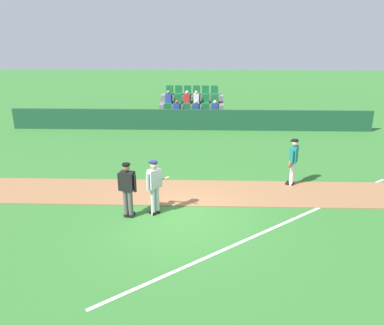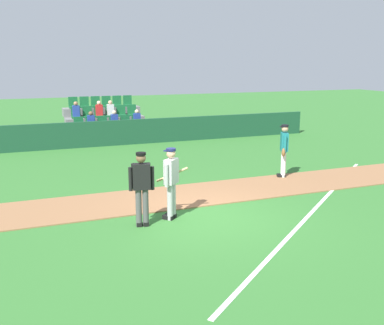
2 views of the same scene
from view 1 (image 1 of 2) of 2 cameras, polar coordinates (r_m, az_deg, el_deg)
name	(u,v)px [view 1 (image 1 of 2)]	position (r m, az deg, el deg)	size (l,w,h in m)	color
ground_plane	(178,217)	(12.32, -1.97, -7.86)	(80.00, 80.00, 0.00)	#33702D
infield_dirt_path	(182,192)	(13.96, -1.49, -4.33)	(28.00, 2.21, 0.03)	#936642
foul_line_chalk	(278,226)	(12.06, 12.42, -8.97)	(12.00, 0.10, 0.01)	white
dugout_fence	(191,120)	(21.99, -0.22, 6.21)	(20.00, 0.16, 1.15)	#19472D
stadium_bleachers	(192,112)	(23.79, -0.07, 7.37)	(3.90, 2.95, 2.05)	slate
batter_grey_jersey	(155,185)	(12.13, -5.45, -3.34)	(0.73, 0.68, 1.76)	#B2B2B2
umpire_home_plate	(128,187)	(12.05, -9.34, -3.52)	(0.58, 0.36, 1.76)	#4C4C4C
runner_teal_jersey	(293,161)	(14.70, 14.46, 0.25)	(0.44, 0.61, 1.76)	white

